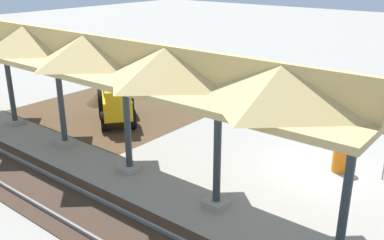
% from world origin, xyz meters
% --- Properties ---
extents(ground_plane, '(120.00, 120.00, 0.00)m').
position_xyz_m(ground_plane, '(0.00, 0.00, 0.00)').
color(ground_plane, gray).
extents(dirt_work_zone, '(8.85, 7.00, 0.01)m').
position_xyz_m(dirt_work_zone, '(11.30, 0.34, 0.00)').
color(dirt_work_zone, '#4C3823').
rests_on(dirt_work_zone, ground).
extents(platform_canopy, '(21.02, 3.20, 4.90)m').
position_xyz_m(platform_canopy, '(7.50, 4.46, 4.18)').
color(platform_canopy, '#9E998E').
rests_on(platform_canopy, ground).
extents(backhoe, '(4.78, 4.16, 2.82)m').
position_xyz_m(backhoe, '(9.99, 1.05, 1.26)').
color(backhoe, '#EAB214').
rests_on(backhoe, ground).
extents(dirt_mound, '(4.26, 4.26, 1.81)m').
position_xyz_m(dirt_mound, '(12.72, -0.47, 0.00)').
color(dirt_mound, '#4C3823').
rests_on(dirt_mound, ground).
extents(traffic_barrel, '(0.56, 0.56, 0.90)m').
position_xyz_m(traffic_barrel, '(-0.60, -0.37, 0.45)').
color(traffic_barrel, orange).
rests_on(traffic_barrel, ground).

